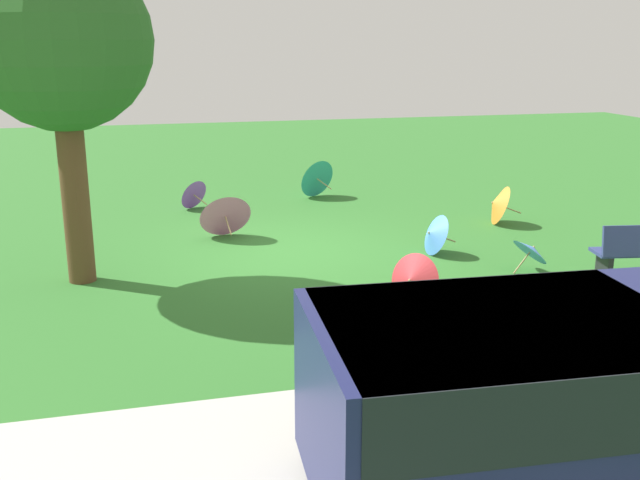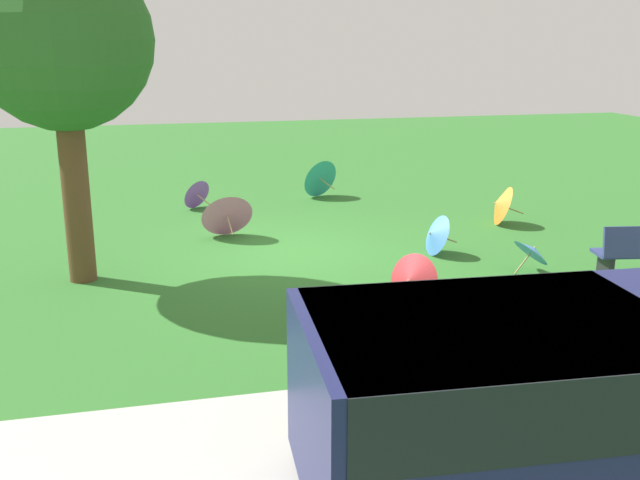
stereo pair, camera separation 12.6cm
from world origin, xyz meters
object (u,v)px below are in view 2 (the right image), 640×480
Objects in this scene: shade_tree at (62,44)px; parasol_purple_0 at (195,193)px; parasol_teal_0 at (318,177)px; parasol_pink_0 at (226,213)px; van_dark at (585,391)px; parasol_red_0 at (411,281)px; parasol_blue_1 at (434,234)px; parasol_orange_1 at (499,205)px; parasol_blue_0 at (533,250)px.

parasol_purple_0 is (-1.96, -4.40, -3.07)m from shade_tree.
parasol_teal_0 is 3.85m from parasol_pink_0.
parasol_red_0 is (-0.20, -4.25, -0.54)m from van_dark.
parasol_red_0 is (-4.34, 2.22, -3.02)m from shade_tree.
parasol_purple_0 is 0.92× the size of parasol_red_0.
parasol_teal_0 is 1.37× the size of parasol_blue_1.
parasol_purple_0 is 1.02× the size of parasol_blue_1.
parasol_teal_0 is 1.34× the size of parasol_purple_0.
shade_tree reaches higher than parasol_teal_0.
parasol_purple_0 is at bearing -26.36° from parasol_orange_1.
parasol_pink_0 is 1.15× the size of parasol_orange_1.
shade_tree reaches higher than parasol_blue_1.
parasol_orange_1 is (-5.58, 2.76, 0.07)m from parasol_purple_0.
parasol_red_0 is at bearing 86.63° from parasol_teal_0.
parasol_pink_0 is 1.52× the size of parasol_blue_0.
parasol_blue_0 is (-4.69, 5.64, 0.03)m from parasol_purple_0.
parasol_blue_0 is at bearing 169.48° from shade_tree.
parasol_blue_1 is (-1.42, -6.49, -0.56)m from van_dark.
van_dark reaches higher than parasol_purple_0.
parasol_purple_0 is (2.17, -10.88, -0.59)m from van_dark.
parasol_blue_0 is 0.92× the size of parasol_blue_1.
parasol_blue_0 is 3.01m from parasol_orange_1.
parasol_purple_0 is 0.74× the size of parasol_pink_0.
parasol_teal_0 is 6.47m from parasol_blue_0.
van_dark is 8.62m from parasol_pink_0.
parasol_blue_1 is 0.90× the size of parasol_red_0.
parasol_purple_0 is (2.79, 0.54, -0.12)m from parasol_teal_0.
parasol_blue_0 is at bearing 107.08° from parasol_teal_0.
parasol_red_0 reaches higher than parasol_blue_0.
van_dark is at bearing 87.31° from parasol_red_0.
parasol_pink_0 is 1.39× the size of parasol_blue_1.
parasol_pink_0 is at bearing -64.54° from parasol_red_0.
van_dark is at bearing 64.26° from parasol_blue_0.
parasol_teal_0 is at bearing -168.98° from parasol_purple_0.
parasol_red_0 is at bearing 152.84° from shade_tree.
parasol_blue_1 is at bearing -179.83° from shade_tree.
parasol_pink_0 is at bearing -31.04° from parasol_blue_1.
shade_tree is 7.47m from parasol_teal_0.
van_dark is 8.81m from parasol_orange_1.
parasol_teal_0 is 2.85m from parasol_purple_0.
parasol_teal_0 is at bearing -93.12° from van_dark.
shade_tree is at bearing 0.17° from parasol_blue_1.
shade_tree is 7.17× the size of parasol_blue_0.
parasol_blue_1 is at bearing -118.58° from parasol_red_0.
shade_tree is 6.59× the size of parasol_blue_1.
parasol_red_0 is (2.32, 0.99, 0.02)m from parasol_blue_0.
parasol_orange_1 is 5.02m from parasol_red_0.
parasol_purple_0 is 1.12× the size of parasol_blue_0.
van_dark is 6.60× the size of parasol_blue_1.
parasol_red_0 is at bearing 109.68° from parasol_purple_0.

